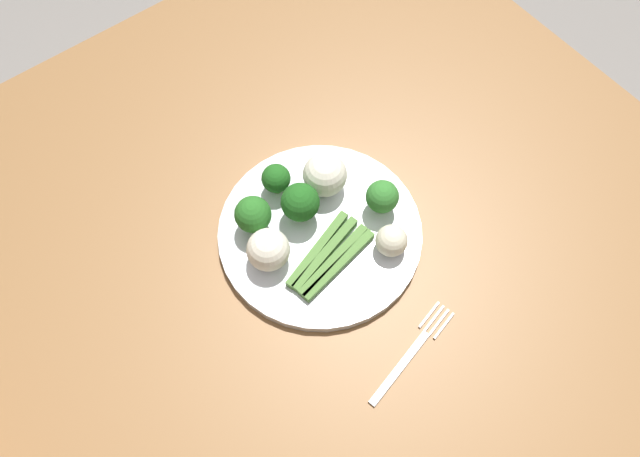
# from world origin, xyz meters

# --- Properties ---
(ground_plane) EXTENTS (6.00, 6.00, 0.02)m
(ground_plane) POSITION_xyz_m (0.00, 0.00, -0.01)
(ground_plane) COLOR gray
(dining_table) EXTENTS (1.18, 1.08, 0.76)m
(dining_table) POSITION_xyz_m (0.00, 0.00, 0.65)
(dining_table) COLOR olive
(dining_table) RESTS_ON ground_plane
(plate) EXTENTS (0.29, 0.29, 0.01)m
(plate) POSITION_xyz_m (-0.05, -0.01, 0.76)
(plate) COLOR white
(plate) RESTS_ON dining_table
(asparagus_bundle) EXTENTS (0.08, 0.14, 0.01)m
(asparagus_bundle) POSITION_xyz_m (-0.01, -0.03, 0.78)
(asparagus_bundle) COLOR #47752D
(asparagus_bundle) RESTS_ON plate
(broccoli_front) EXTENTS (0.04, 0.04, 0.05)m
(broccoli_front) POSITION_xyz_m (-0.14, -0.02, 0.80)
(broccoli_front) COLOR #4C7F2B
(broccoli_front) RESTS_ON plate
(broccoli_right) EXTENTS (0.05, 0.05, 0.06)m
(broccoli_right) POSITION_xyz_m (-0.11, -0.08, 0.81)
(broccoli_right) COLOR #568E33
(broccoli_right) RESTS_ON plate
(broccoli_back_right) EXTENTS (0.05, 0.05, 0.06)m
(broccoli_back_right) POSITION_xyz_m (-0.03, 0.08, 0.80)
(broccoli_back_right) COLOR #609E3D
(broccoli_back_right) RESTS_ON plate
(broccoli_outer_edge) EXTENTS (0.05, 0.05, 0.07)m
(broccoli_outer_edge) POSITION_xyz_m (-0.09, -0.02, 0.81)
(broccoli_outer_edge) COLOR #4C7F2B
(broccoli_outer_edge) RESTS_ON plate
(cauliflower_front_left) EXTENTS (0.06, 0.06, 0.06)m
(cauliflower_front_left) POSITION_xyz_m (-0.10, 0.03, 0.80)
(cauliflower_front_left) COLOR white
(cauliflower_front_left) RESTS_ON plate
(cauliflower_edge) EXTENTS (0.04, 0.04, 0.04)m
(cauliflower_edge) POSITION_xyz_m (0.03, 0.05, 0.79)
(cauliflower_edge) COLOR beige
(cauliflower_edge) RESTS_ON plate
(cauliflower_near_fork) EXTENTS (0.06, 0.06, 0.06)m
(cauliflower_near_fork) POSITION_xyz_m (-0.06, -0.10, 0.80)
(cauliflower_near_fork) COLOR white
(cauliflower_near_fork) RESTS_ON plate
(fork) EXTENTS (0.05, 0.17, 0.00)m
(fork) POSITION_xyz_m (0.16, -0.03, 0.76)
(fork) COLOR silver
(fork) RESTS_ON dining_table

